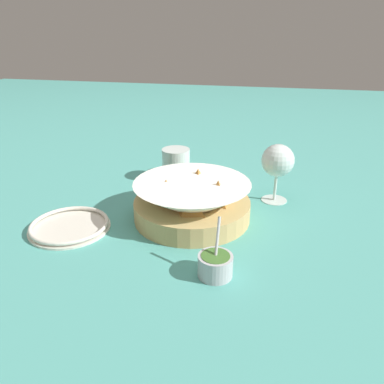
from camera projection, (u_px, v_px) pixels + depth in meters
The scene contains 6 objects.
ground_plane at pixel (181, 212), 0.87m from camera, with size 4.00×4.00×0.00m, color teal.
food_basket at pixel (192, 202), 0.82m from camera, with size 0.26×0.26×0.10m.
sauce_cup at pixel (215, 264), 0.64m from camera, with size 0.07×0.06×0.10m.
wine_glass at pixel (278, 162), 0.89m from camera, with size 0.08×0.08×0.14m.
beer_mug at pixel (176, 165), 1.04m from camera, with size 0.11×0.08×0.09m.
side_plate at pixel (70, 226), 0.79m from camera, with size 0.17×0.17×0.01m.
Camera 1 is at (-0.75, -0.20, 0.40)m, focal length 35.00 mm.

